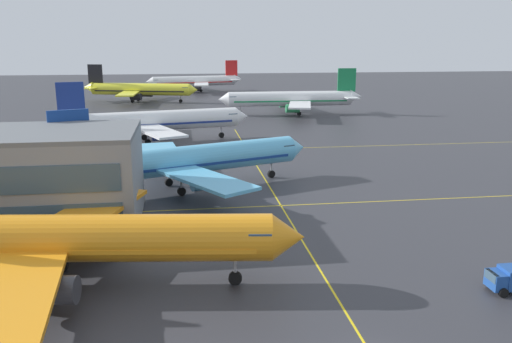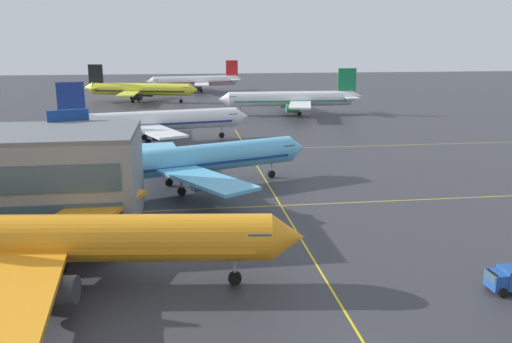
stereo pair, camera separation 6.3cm
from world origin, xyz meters
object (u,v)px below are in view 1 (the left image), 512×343
(airliner_far_left_stand, at_px, (292,99))
(airliner_distant_taxiway, at_px, (196,81))
(airliner_second_row, at_px, (184,161))
(airliner_far_right_stand, at_px, (139,89))
(airliner_front_gate, at_px, (65,239))
(airliner_third_row, at_px, (153,121))

(airliner_far_left_stand, relative_size, airliner_distant_taxiway, 1.04)
(airliner_second_row, height_order, airliner_far_right_stand, airliner_far_right_stand)
(airliner_far_left_stand, distance_m, airliner_distant_taxiway, 74.75)
(airliner_far_left_stand, bearing_deg, airliner_front_gate, -111.69)
(airliner_far_left_stand, bearing_deg, airliner_second_row, -112.58)
(airliner_far_left_stand, bearing_deg, airliner_far_right_stand, 140.54)
(airliner_front_gate, distance_m, airliner_distant_taxiway, 172.39)
(airliner_far_right_stand, bearing_deg, airliner_front_gate, -88.31)
(airliner_far_right_stand, relative_size, airliner_distant_taxiway, 1.00)
(airliner_front_gate, distance_m, airliner_second_row, 30.23)
(airliner_third_row, distance_m, airliner_far_right_stand, 73.23)
(airliner_second_row, xyz_separation_m, airliner_third_row, (-6.07, 36.24, 0.16))
(airliner_second_row, xyz_separation_m, airliner_distant_taxiway, (5.54, 143.16, 0.05))
(airliner_front_gate, bearing_deg, airliner_third_row, 86.50)
(airliner_front_gate, relative_size, airliner_distant_taxiway, 1.01)
(airliner_second_row, distance_m, airliner_third_row, 36.74)
(airliner_third_row, bearing_deg, airliner_front_gate, -93.50)
(airliner_front_gate, distance_m, airliner_far_left_stand, 108.81)
(airliner_front_gate, relative_size, airliner_far_left_stand, 0.98)
(airliner_second_row, bearing_deg, airliner_front_gate, -109.38)
(airliner_third_row, relative_size, airliner_far_left_stand, 0.99)
(airliner_third_row, distance_m, airliner_distant_taxiway, 107.55)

